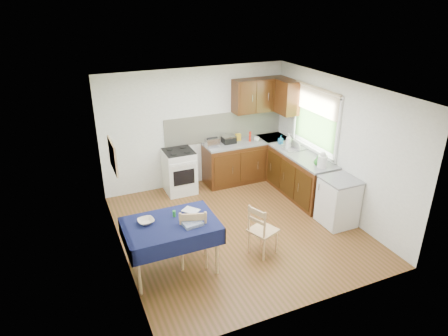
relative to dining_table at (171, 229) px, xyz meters
name	(u,v)px	position (x,y,z in m)	size (l,w,h in m)	color
floor	(238,228)	(1.40, 0.63, -0.71)	(4.20, 4.20, 0.00)	#543A16
ceiling	(241,89)	(1.40, 0.63, 1.79)	(4.00, 4.20, 0.02)	white
wall_back	(196,128)	(1.40, 2.73, 0.54)	(4.00, 0.02, 2.50)	silver
wall_front	(314,227)	(1.40, -1.47, 0.54)	(4.00, 0.02, 2.50)	silver
wall_left	(117,185)	(-0.60, 0.63, 0.54)	(0.02, 4.20, 2.50)	silver
wall_right	(337,147)	(3.40, 0.63, 0.54)	(0.02, 4.20, 2.50)	silver
base_cabinets	(271,168)	(2.75, 1.89, -0.28)	(1.90, 2.30, 0.86)	#341809
worktop_back	(247,142)	(2.45, 2.43, 0.17)	(1.90, 0.60, 0.04)	slate
worktop_right	(302,156)	(3.10, 1.28, 0.17)	(0.60, 1.70, 0.04)	slate
worktop_corner	(273,138)	(3.10, 2.43, 0.17)	(0.60, 0.60, 0.04)	slate
splashback	(225,126)	(2.05, 2.72, 0.49)	(2.70, 0.02, 0.60)	beige
upper_cabinets	(268,96)	(2.92, 2.43, 1.14)	(1.20, 0.85, 0.70)	#341809
stove	(179,171)	(0.90, 2.43, -0.25)	(0.60, 0.61, 0.92)	white
window	(316,116)	(3.37, 1.33, 0.94)	(0.04, 1.48, 1.26)	#315523
fridge	(338,202)	(3.10, 0.08, -0.27)	(0.58, 0.60, 0.89)	white
corkboard	(113,156)	(-0.57, 0.93, 0.89)	(0.04, 0.62, 0.47)	tan
dining_table	(171,229)	(0.00, 0.00, 0.00)	(1.35, 0.91, 0.82)	#0E0F38
chair_far	(193,235)	(0.34, -0.01, -0.18)	(0.55, 0.55, 1.00)	tan
chair_near	(261,229)	(1.40, -0.18, -0.25)	(0.50, 0.50, 0.87)	tan
toaster	(212,143)	(1.62, 2.39, 0.29)	(0.28, 0.17, 0.21)	#ACACB1
sandwich_press	(229,139)	(2.04, 2.49, 0.27)	(0.27, 0.24, 0.16)	black
sauce_bottle	(250,136)	(2.50, 2.39, 0.30)	(0.05, 0.05, 0.22)	red
yellow_packet	(238,137)	(2.29, 2.54, 0.26)	(0.11, 0.07, 0.15)	gold
dish_rack	(294,148)	(3.12, 1.63, 0.21)	(0.43, 0.33, 0.20)	gray
kettle	(322,160)	(3.09, 0.63, 0.32)	(0.18, 0.18, 0.30)	white
cup	(257,139)	(2.64, 2.35, 0.23)	(0.12, 0.12, 0.09)	silver
soap_bottle_a	(289,141)	(3.01, 1.67, 0.35)	(0.13, 0.13, 0.33)	white
soap_bottle_b	(281,140)	(3.02, 1.99, 0.28)	(0.08, 0.08, 0.18)	#1E72B2
soap_bottle_c	(317,161)	(3.06, 0.74, 0.28)	(0.13, 0.13, 0.17)	#247C22
plate_bowl	(146,221)	(-0.32, 0.14, 0.13)	(0.23, 0.23, 0.06)	beige
book	(188,213)	(0.31, 0.15, 0.11)	(0.18, 0.24, 0.02)	white
spice_jar	(174,214)	(0.11, 0.15, 0.15)	(0.05, 0.05, 0.10)	#248533
tea_towel	(192,223)	(0.27, -0.17, 0.13)	(0.27, 0.21, 0.05)	navy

